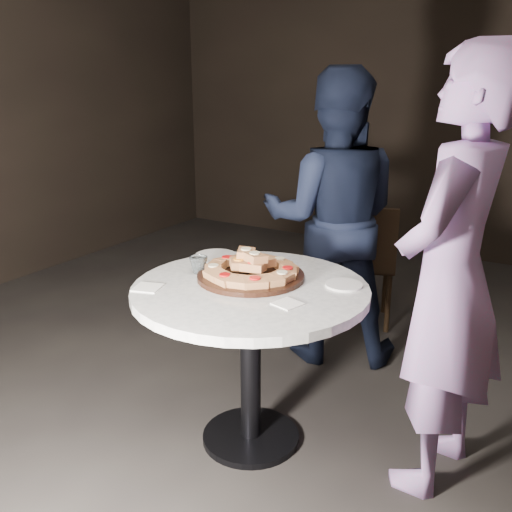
{
  "coord_description": "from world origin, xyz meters",
  "views": [
    {
      "loc": [
        1.3,
        -2.19,
        1.73
      ],
      "look_at": [
        0.03,
        -0.07,
        0.94
      ],
      "focal_mm": 40.0,
      "sensor_mm": 36.0,
      "label": 1
    }
  ],
  "objects_px": {
    "serving_board": "(251,276)",
    "focaccia_pile": "(251,267)",
    "diner_teal": "(450,280)",
    "water_glass": "(199,265)",
    "diner_navy": "(332,219)",
    "chair_far": "(364,257)",
    "table": "(250,317)"
  },
  "relations": [
    {
      "from": "focaccia_pile",
      "to": "chair_far",
      "type": "bearing_deg",
      "value": 89.18
    },
    {
      "from": "water_glass",
      "to": "diner_navy",
      "type": "height_order",
      "value": "diner_navy"
    },
    {
      "from": "focaccia_pile",
      "to": "diner_teal",
      "type": "xyz_separation_m",
      "value": [
        0.88,
        0.13,
        0.06
      ]
    },
    {
      "from": "water_glass",
      "to": "chair_far",
      "type": "relative_size",
      "value": 0.1
    },
    {
      "from": "table",
      "to": "diner_teal",
      "type": "xyz_separation_m",
      "value": [
        0.83,
        0.22,
        0.27
      ]
    },
    {
      "from": "table",
      "to": "serving_board",
      "type": "distance_m",
      "value": 0.19
    },
    {
      "from": "table",
      "to": "water_glass",
      "type": "distance_m",
      "value": 0.37
    },
    {
      "from": "serving_board",
      "to": "focaccia_pile",
      "type": "bearing_deg",
      "value": 107.7
    },
    {
      "from": "table",
      "to": "diner_navy",
      "type": "height_order",
      "value": "diner_navy"
    },
    {
      "from": "table",
      "to": "serving_board",
      "type": "height_order",
      "value": "serving_board"
    },
    {
      "from": "serving_board",
      "to": "focaccia_pile",
      "type": "xyz_separation_m",
      "value": [
        -0.0,
        0.0,
        0.04
      ]
    },
    {
      "from": "water_glass",
      "to": "diner_teal",
      "type": "height_order",
      "value": "diner_teal"
    },
    {
      "from": "table",
      "to": "diner_teal",
      "type": "bearing_deg",
      "value": 14.74
    },
    {
      "from": "table",
      "to": "diner_navy",
      "type": "xyz_separation_m",
      "value": [
        -0.07,
        1.07,
        0.23
      ]
    },
    {
      "from": "focaccia_pile",
      "to": "chair_far",
      "type": "distance_m",
      "value": 1.53
    },
    {
      "from": "serving_board",
      "to": "diner_navy",
      "type": "height_order",
      "value": "diner_navy"
    },
    {
      "from": "water_glass",
      "to": "diner_teal",
      "type": "xyz_separation_m",
      "value": [
        1.14,
        0.19,
        0.08
      ]
    },
    {
      "from": "serving_board",
      "to": "diner_teal",
      "type": "xyz_separation_m",
      "value": [
        0.88,
        0.13,
        0.11
      ]
    },
    {
      "from": "diner_navy",
      "to": "water_glass",
      "type": "bearing_deg",
      "value": 53.99
    },
    {
      "from": "serving_board",
      "to": "focaccia_pile",
      "type": "height_order",
      "value": "focaccia_pile"
    },
    {
      "from": "diner_teal",
      "to": "diner_navy",
      "type": "bearing_deg",
      "value": -127.26
    },
    {
      "from": "table",
      "to": "water_glass",
      "type": "relative_size",
      "value": 15.67
    },
    {
      "from": "serving_board",
      "to": "chair_far",
      "type": "distance_m",
      "value": 1.52
    },
    {
      "from": "focaccia_pile",
      "to": "water_glass",
      "type": "distance_m",
      "value": 0.26
    },
    {
      "from": "water_glass",
      "to": "diner_teal",
      "type": "relative_size",
      "value": 0.05
    },
    {
      "from": "chair_far",
      "to": "diner_navy",
      "type": "xyz_separation_m",
      "value": [
        -0.03,
        -0.51,
        0.38
      ]
    },
    {
      "from": "diner_navy",
      "to": "diner_teal",
      "type": "xyz_separation_m",
      "value": [
        0.89,
        -0.85,
        0.04
      ]
    },
    {
      "from": "focaccia_pile",
      "to": "diner_teal",
      "type": "height_order",
      "value": "diner_teal"
    },
    {
      "from": "serving_board",
      "to": "diner_teal",
      "type": "bearing_deg",
      "value": 8.23
    },
    {
      "from": "serving_board",
      "to": "diner_navy",
      "type": "bearing_deg",
      "value": 90.79
    },
    {
      "from": "serving_board",
      "to": "diner_teal",
      "type": "height_order",
      "value": "diner_teal"
    },
    {
      "from": "chair_far",
      "to": "diner_navy",
      "type": "height_order",
      "value": "diner_navy"
    }
  ]
}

